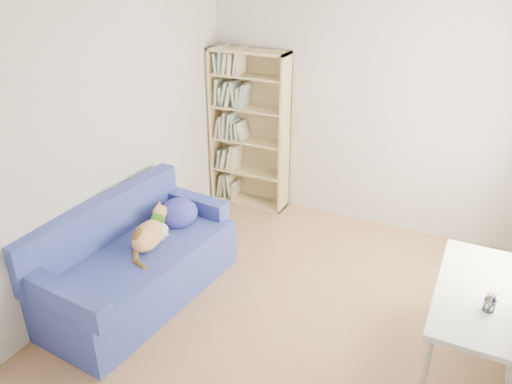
# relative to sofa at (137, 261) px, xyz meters

# --- Properties ---
(ground) EXTENTS (4.00, 4.00, 0.00)m
(ground) POSITION_rel_sofa_xyz_m (1.33, 0.28, -0.35)
(ground) COLOR #956943
(ground) RESTS_ON ground
(room_shell) EXTENTS (3.54, 4.04, 2.62)m
(room_shell) POSITION_rel_sofa_xyz_m (1.43, 0.31, 1.29)
(room_shell) COLOR silver
(room_shell) RESTS_ON ground
(sofa) EXTENTS (1.04, 1.92, 0.91)m
(sofa) POSITION_rel_sofa_xyz_m (0.00, 0.00, 0.00)
(sofa) COLOR navy
(sofa) RESTS_ON ground
(bookshelf) EXTENTS (0.94, 0.29, 1.88)m
(bookshelf) POSITION_rel_sofa_xyz_m (0.08, 2.12, 0.52)
(bookshelf) COLOR tan
(bookshelf) RESTS_ON ground
(desk) EXTENTS (0.57, 1.25, 0.75)m
(desk) POSITION_rel_sofa_xyz_m (2.78, 0.28, 0.33)
(desk) COLOR white
(desk) RESTS_ON ground
(pen_cup) EXTENTS (0.08, 0.08, 0.14)m
(pen_cup) POSITION_rel_sofa_xyz_m (2.84, 0.08, 0.45)
(pen_cup) COLOR white
(pen_cup) RESTS_ON desk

